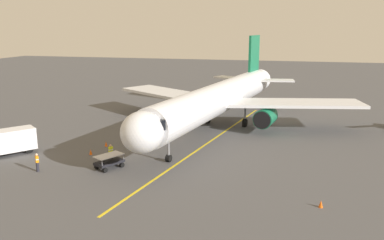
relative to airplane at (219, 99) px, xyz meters
name	(u,v)px	position (x,y,z in m)	size (l,w,h in m)	color
ground_plane	(223,132)	(-0.67, 0.90, -4.00)	(220.00, 220.00, 0.00)	#4C4C4F
apron_lead_in_line	(208,143)	(0.05, 6.28, -4.00)	(0.24, 40.00, 0.01)	yellow
airplane	(219,99)	(0.00, 0.00, 0.00)	(34.28, 40.20, 11.50)	silver
ground_crew_marshaller	(37,162)	(13.06, 19.11, -3.12)	(0.46, 0.45, 1.71)	#23232D
ground_crew_wing_walker	(111,153)	(7.86, 14.84, -3.12)	(0.37, 0.46, 1.71)	#23232D
ground_crew_loader	(148,139)	(6.03, 9.48, -3.12)	(0.45, 0.35, 1.71)	#23232D
box_truck_near_nose	(12,141)	(18.63, 15.29, -2.62)	(4.35, 4.84, 2.62)	white
baggage_cart_portside	(109,161)	(7.18, 16.65, -3.35)	(2.48, 2.95, 1.27)	black
safety_cone_nose_left	(321,204)	(-11.40, 20.48, -3.73)	(0.32, 0.32, 0.55)	#F2590F
safety_cone_nose_right	(106,144)	(10.62, 10.35, -3.73)	(0.32, 0.32, 0.55)	#F2590F
safety_cone_wing_port	(91,152)	(10.83, 13.41, -3.73)	(0.32, 0.32, 0.55)	#F2590F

